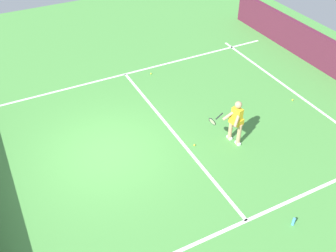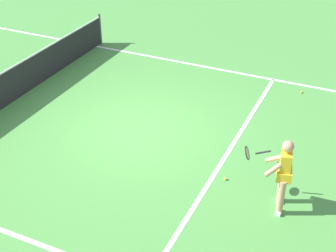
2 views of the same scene
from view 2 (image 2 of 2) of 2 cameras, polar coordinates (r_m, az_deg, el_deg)
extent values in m
plane|color=#4C9342|center=(12.02, -3.41, -0.51)|extent=(26.03, 26.03, 0.00)
cube|color=white|center=(11.27, 6.98, -3.10)|extent=(8.29, 0.10, 0.01)
cube|color=white|center=(9.36, -15.58, -12.86)|extent=(0.10, 18.03, 0.01)
cube|color=white|center=(15.35, 3.84, 7.02)|extent=(0.10, 18.03, 0.01)
cylinder|color=#4C4C51|center=(16.99, -7.93, 11.16)|extent=(0.08, 0.08, 1.04)
cube|color=#232326|center=(13.79, -17.61, 4.64)|extent=(8.81, 0.02, 0.92)
cube|color=white|center=(13.60, -17.94, 6.43)|extent=(8.81, 0.02, 0.04)
cylinder|color=tan|center=(9.57, 13.05, -8.15)|extent=(0.13, 0.13, 0.78)
cylinder|color=tan|center=(9.85, 13.07, -6.83)|extent=(0.13, 0.13, 0.78)
cube|color=white|center=(9.80, 12.80, -9.72)|extent=(0.20, 0.10, 0.08)
cube|color=white|center=(10.07, 12.83, -8.39)|extent=(0.20, 0.10, 0.08)
cube|color=gold|center=(9.32, 13.54, -4.37)|extent=(0.36, 0.27, 0.52)
cube|color=gold|center=(9.44, 13.39, -5.35)|extent=(0.45, 0.36, 0.20)
sphere|color=tan|center=(9.10, 13.85, -2.33)|extent=(0.22, 0.22, 0.22)
cylinder|color=tan|center=(9.18, 12.61, -4.71)|extent=(0.36, 0.43, 0.37)
cylinder|color=tan|center=(9.43, 12.65, -3.65)|extent=(0.19, 0.49, 0.37)
cylinder|color=black|center=(9.60, 11.04, -3.03)|extent=(0.10, 0.29, 0.14)
torus|color=black|center=(9.63, 9.23, -3.13)|extent=(0.30, 0.18, 0.28)
cylinder|color=beige|center=(9.63, 9.23, -3.13)|extent=(0.25, 0.14, 0.23)
sphere|color=#D1E533|center=(10.43, 6.70, -6.14)|extent=(0.07, 0.07, 0.07)
sphere|color=#D1E533|center=(14.19, 15.31, 3.86)|extent=(0.07, 0.07, 0.07)
camera|label=1|loc=(7.54, -75.87, 24.59)|focal=41.66mm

